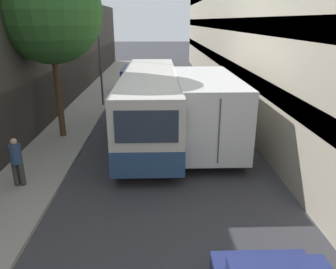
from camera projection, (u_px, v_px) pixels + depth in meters
name	position (u px, v px, depth m)	size (l,w,h in m)	color
ground_plane	(162.00, 136.00, 15.76)	(150.00, 150.00, 0.00)	#38383D
sidewalk_left	(65.00, 135.00, 15.60)	(2.39, 60.00, 0.13)	#9E998E
building_left_shopfront	(6.00, 72.00, 14.54)	(2.40, 60.00, 6.77)	#423D38
building_right_apartment	(282.00, 18.00, 14.16)	(2.40, 60.00, 10.71)	#A89E89
bus	(150.00, 103.00, 15.30)	(2.44, 10.89, 3.01)	silver
box_truck	(203.00, 104.00, 14.84)	(2.46, 8.75, 3.07)	silver
panel_van	(136.00, 79.00, 24.52)	(1.97, 4.18, 1.95)	navy
pedestrian	(17.00, 160.00, 10.48)	(0.38, 0.36, 1.62)	#383838
street_lamp	(97.00, 18.00, 19.26)	(0.36, 0.80, 7.70)	#38383D
street_tree_left	(50.00, 11.00, 13.58)	(4.40, 4.40, 7.70)	#4C3823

